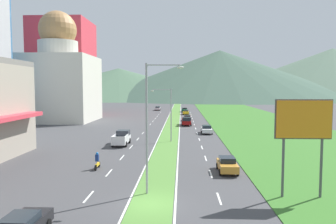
{
  "coord_description": "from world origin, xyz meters",
  "views": [
    {
      "loc": [
        2.2,
        -23.21,
        8.57
      ],
      "look_at": [
        -0.35,
        36.8,
        4.03
      ],
      "focal_mm": 34.84,
      "sensor_mm": 36.0,
      "label": 1
    }
  ],
  "objects_px": {
    "street_lamp_near": "(150,120)",
    "car_2": "(158,108)",
    "street_lamp_mid": "(168,111)",
    "car_3": "(227,165)",
    "car_0": "(187,118)",
    "pickup_truck_1": "(122,138)",
    "car_4": "(185,110)",
    "billboard_roadside": "(304,125)",
    "motorcycle_rider": "(97,162)",
    "pickup_truck_0": "(186,121)",
    "car_1": "(207,129)",
    "car_6": "(186,112)"
  },
  "relations": [
    {
      "from": "car_3",
      "to": "street_lamp_mid",
      "type": "bearing_deg",
      "value": -159.87
    },
    {
      "from": "car_3",
      "to": "car_6",
      "type": "height_order",
      "value": "car_3"
    },
    {
      "from": "billboard_roadside",
      "to": "motorcycle_rider",
      "type": "relative_size",
      "value": 3.84
    },
    {
      "from": "car_2",
      "to": "car_3",
      "type": "height_order",
      "value": "car_3"
    },
    {
      "from": "car_0",
      "to": "motorcycle_rider",
      "type": "relative_size",
      "value": 2.07
    },
    {
      "from": "car_3",
      "to": "motorcycle_rider",
      "type": "relative_size",
      "value": 2.06
    },
    {
      "from": "car_3",
      "to": "car_4",
      "type": "relative_size",
      "value": 0.98
    },
    {
      "from": "billboard_roadside",
      "to": "pickup_truck_1",
      "type": "xyz_separation_m",
      "value": [
        -18.3,
        22.87,
        -4.73
      ]
    },
    {
      "from": "street_lamp_mid",
      "to": "car_4",
      "type": "relative_size",
      "value": 2.0
    },
    {
      "from": "car_6",
      "to": "street_lamp_near",
      "type": "bearing_deg",
      "value": -2.76
    },
    {
      "from": "street_lamp_mid",
      "to": "car_2",
      "type": "relative_size",
      "value": 1.79
    },
    {
      "from": "car_2",
      "to": "pickup_truck_1",
      "type": "distance_m",
      "value": 73.24
    },
    {
      "from": "street_lamp_mid",
      "to": "car_6",
      "type": "distance_m",
      "value": 52.31
    },
    {
      "from": "street_lamp_near",
      "to": "motorcycle_rider",
      "type": "relative_size",
      "value": 5.24
    },
    {
      "from": "car_3",
      "to": "car_4",
      "type": "xyz_separation_m",
      "value": [
        -3.64,
        80.77,
        -0.01
      ]
    },
    {
      "from": "street_lamp_near",
      "to": "car_3",
      "type": "distance_m",
      "value": 11.34
    },
    {
      "from": "car_3",
      "to": "motorcycle_rider",
      "type": "height_order",
      "value": "motorcycle_rider"
    },
    {
      "from": "pickup_truck_0",
      "to": "motorcycle_rider",
      "type": "height_order",
      "value": "pickup_truck_0"
    },
    {
      "from": "street_lamp_mid",
      "to": "car_2",
      "type": "height_order",
      "value": "street_lamp_mid"
    },
    {
      "from": "street_lamp_mid",
      "to": "car_0",
      "type": "bearing_deg",
      "value": 83.91
    },
    {
      "from": "street_lamp_near",
      "to": "motorcycle_rider",
      "type": "distance_m",
      "value": 11.36
    },
    {
      "from": "car_1",
      "to": "car_6",
      "type": "bearing_deg",
      "value": -175.47
    },
    {
      "from": "street_lamp_near",
      "to": "billboard_roadside",
      "type": "xyz_separation_m",
      "value": [
        11.79,
        -0.37,
        -0.25
      ]
    },
    {
      "from": "car_1",
      "to": "car_0",
      "type": "bearing_deg",
      "value": -172.11
    },
    {
      "from": "car_1",
      "to": "car_2",
      "type": "xyz_separation_m",
      "value": [
        -13.66,
        60.78,
        0.0
      ]
    },
    {
      "from": "street_lamp_mid",
      "to": "billboard_roadside",
      "type": "bearing_deg",
      "value": -66.19
    },
    {
      "from": "street_lamp_near",
      "to": "car_2",
      "type": "bearing_deg",
      "value": 93.91
    },
    {
      "from": "car_4",
      "to": "pickup_truck_1",
      "type": "relative_size",
      "value": 0.78
    },
    {
      "from": "car_1",
      "to": "car_4",
      "type": "relative_size",
      "value": 1.04
    },
    {
      "from": "car_3",
      "to": "pickup_truck_1",
      "type": "height_order",
      "value": "pickup_truck_1"
    },
    {
      "from": "car_1",
      "to": "street_lamp_near",
      "type": "bearing_deg",
      "value": -11.5
    },
    {
      "from": "street_lamp_mid",
      "to": "car_3",
      "type": "xyz_separation_m",
      "value": [
        6.72,
        -18.32,
        -4.14
      ]
    },
    {
      "from": "car_0",
      "to": "pickup_truck_0",
      "type": "relative_size",
      "value": 0.77
    },
    {
      "from": "car_1",
      "to": "car_6",
      "type": "xyz_separation_m",
      "value": [
        -3.37,
        42.56,
        -0.04
      ]
    },
    {
      "from": "motorcycle_rider",
      "to": "billboard_roadside",
      "type": "bearing_deg",
      "value": -114.29
    },
    {
      "from": "street_lamp_mid",
      "to": "car_1",
      "type": "distance_m",
      "value": 12.34
    },
    {
      "from": "car_4",
      "to": "pickup_truck_0",
      "type": "relative_size",
      "value": 0.78
    },
    {
      "from": "car_3",
      "to": "pickup_truck_0",
      "type": "height_order",
      "value": "pickup_truck_0"
    },
    {
      "from": "car_0",
      "to": "car_3",
      "type": "distance_m",
      "value": 51.22
    },
    {
      "from": "car_1",
      "to": "car_4",
      "type": "height_order",
      "value": "car_1"
    },
    {
      "from": "car_4",
      "to": "street_lamp_near",
      "type": "bearing_deg",
      "value": -2.25
    },
    {
      "from": "street_lamp_near",
      "to": "car_3",
      "type": "bearing_deg",
      "value": 45.27
    },
    {
      "from": "car_0",
      "to": "street_lamp_near",
      "type": "bearing_deg",
      "value": -3.81
    },
    {
      "from": "street_lamp_near",
      "to": "car_2",
      "type": "relative_size",
      "value": 2.24
    },
    {
      "from": "billboard_roadside",
      "to": "motorcycle_rider",
      "type": "xyz_separation_m",
      "value": [
        -18.17,
        8.2,
        -4.97
      ]
    },
    {
      "from": "car_0",
      "to": "pickup_truck_1",
      "type": "xyz_separation_m",
      "value": [
        -10.39,
        -35.78,
        0.25
      ]
    },
    {
      "from": "billboard_roadside",
      "to": "pickup_truck_1",
      "type": "distance_m",
      "value": 29.67
    },
    {
      "from": "billboard_roadside",
      "to": "street_lamp_near",
      "type": "bearing_deg",
      "value": 178.18
    },
    {
      "from": "car_0",
      "to": "street_lamp_mid",
      "type": "bearing_deg",
      "value": -6.09
    },
    {
      "from": "car_6",
      "to": "pickup_truck_0",
      "type": "distance_m",
      "value": 29.98
    }
  ]
}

